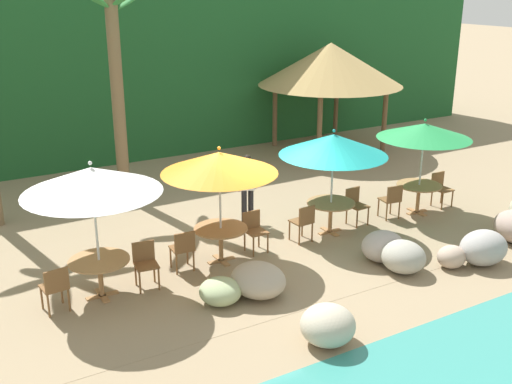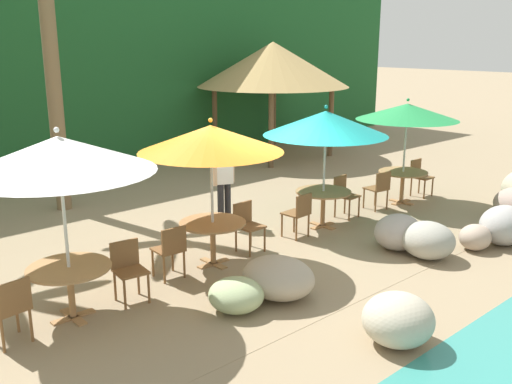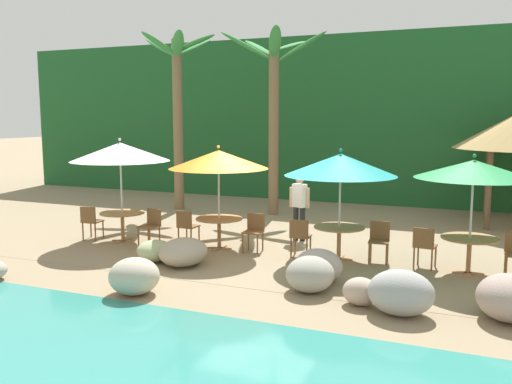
% 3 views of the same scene
% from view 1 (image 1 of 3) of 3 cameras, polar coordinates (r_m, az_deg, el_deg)
% --- Properties ---
extents(ground_plane, '(120.00, 120.00, 0.00)m').
position_cam_1_polar(ground_plane, '(13.32, 0.81, -5.26)').
color(ground_plane, '#937F60').
extents(terrace_deck, '(18.00, 5.20, 0.01)m').
position_cam_1_polar(terrace_deck, '(13.32, 0.81, -5.24)').
color(terrace_deck, '#937F60').
rests_on(terrace_deck, ground).
extents(foliage_backdrop, '(28.00, 2.40, 6.00)m').
position_cam_1_polar(foliage_backdrop, '(20.54, -12.41, 11.70)').
color(foliage_backdrop, '#1E5628').
rests_on(foliage_backdrop, ground).
extents(rock_seawall, '(16.64, 3.20, 0.98)m').
position_cam_1_polar(rock_seawall, '(12.72, 15.76, -5.51)').
color(rock_seawall, '#9E9F94').
rests_on(rock_seawall, ground).
extents(umbrella_white, '(2.43, 2.43, 2.59)m').
position_cam_1_polar(umbrella_white, '(10.89, -15.04, 1.08)').
color(umbrella_white, silver).
rests_on(umbrella_white, ground).
extents(dining_table_white, '(1.10, 1.10, 0.74)m').
position_cam_1_polar(dining_table_white, '(11.49, -14.34, -6.68)').
color(dining_table_white, '#A37547').
rests_on(dining_table_white, ground).
extents(chair_white_seaward, '(0.47, 0.48, 0.87)m').
position_cam_1_polar(chair_white_seaward, '(11.74, -10.26, -6.34)').
color(chair_white_seaward, brown).
rests_on(chair_white_seaward, ground).
extents(chair_white_inland, '(0.47, 0.47, 0.87)m').
position_cam_1_polar(chair_white_inland, '(11.21, -18.15, -8.32)').
color(chair_white_inland, brown).
rests_on(chair_white_inland, ground).
extents(umbrella_orange, '(2.32, 2.32, 2.45)m').
position_cam_1_polar(umbrella_orange, '(12.01, -3.43, 2.74)').
color(umbrella_orange, silver).
rests_on(umbrella_orange, ground).
extents(dining_table_orange, '(1.10, 1.10, 0.74)m').
position_cam_1_polar(dining_table_orange, '(12.51, -3.29, -3.88)').
color(dining_table_orange, '#A37547').
rests_on(dining_table_orange, ground).
extents(chair_orange_seaward, '(0.43, 0.44, 0.87)m').
position_cam_1_polar(chair_orange_seaward, '(13.02, -0.19, -3.39)').
color(chair_orange_seaward, brown).
rests_on(chair_orange_seaward, ground).
extents(chair_orange_inland, '(0.44, 0.45, 0.87)m').
position_cam_1_polar(chair_orange_inland, '(12.19, -6.79, -5.15)').
color(chair_orange_inland, brown).
rests_on(chair_orange_inland, ground).
extents(umbrella_teal, '(2.41, 2.41, 2.43)m').
position_cam_1_polar(umbrella_teal, '(13.57, 7.21, 4.38)').
color(umbrella_teal, silver).
rests_on(umbrella_teal, ground).
extents(dining_table_teal, '(1.10, 1.10, 0.74)m').
position_cam_1_polar(dining_table_teal, '(14.01, 6.97, -1.43)').
color(dining_table_teal, '#A37547').
rests_on(dining_table_teal, ground).
extents(chair_teal_seaward, '(0.45, 0.46, 0.87)m').
position_cam_1_polar(chair_teal_seaward, '(14.65, 9.21, -1.03)').
color(chair_teal_seaward, brown).
rests_on(chair_teal_seaward, ground).
extents(chair_teal_inland, '(0.45, 0.46, 0.87)m').
position_cam_1_polar(chair_teal_inland, '(13.47, 4.45, -2.66)').
color(chair_teal_inland, brown).
rests_on(chair_teal_inland, ground).
extents(umbrella_green, '(2.25, 2.25, 2.39)m').
position_cam_1_polar(umbrella_green, '(15.22, 15.38, 5.49)').
color(umbrella_green, silver).
rests_on(umbrella_green, ground).
extents(dining_table_green, '(1.10, 1.10, 0.74)m').
position_cam_1_polar(dining_table_green, '(15.62, 14.91, 0.24)').
color(dining_table_green, '#A37547').
rests_on(dining_table_green, ground).
extents(chair_green_seaward, '(0.43, 0.43, 0.87)m').
position_cam_1_polar(chair_green_seaward, '(16.31, 16.75, 0.48)').
color(chair_green_seaward, brown).
rests_on(chair_green_seaward, ground).
extents(chair_green_inland, '(0.47, 0.48, 0.87)m').
position_cam_1_polar(chair_green_inland, '(15.10, 12.50, -0.63)').
color(chair_green_inland, brown).
rests_on(chair_green_inland, ground).
extents(palm_tree_second, '(3.16, 3.31, 5.70)m').
position_cam_1_polar(palm_tree_second, '(15.93, -13.03, 12.36)').
color(palm_tree_second, brown).
rests_on(palm_tree_second, ground).
extents(palapa_hut, '(4.78, 4.78, 3.57)m').
position_cam_1_polar(palapa_hut, '(20.69, 6.94, 11.69)').
color(palapa_hut, brown).
rests_on(palapa_hut, ground).
extents(waiter_in_white, '(0.52, 0.32, 1.70)m').
position_cam_1_polar(waiter_in_white, '(14.30, -0.81, 0.73)').
color(waiter_in_white, '#232328').
rests_on(waiter_in_white, ground).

